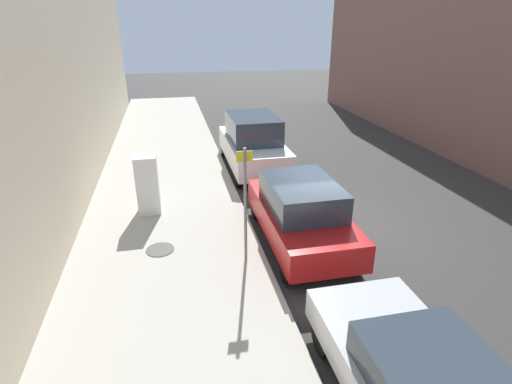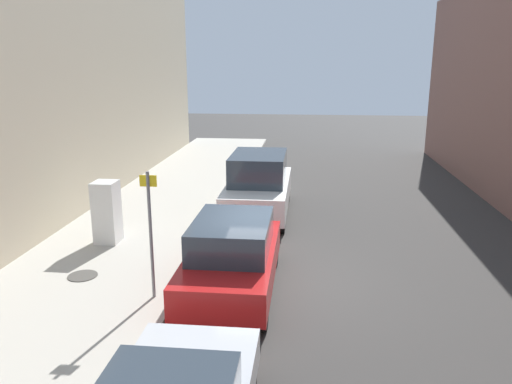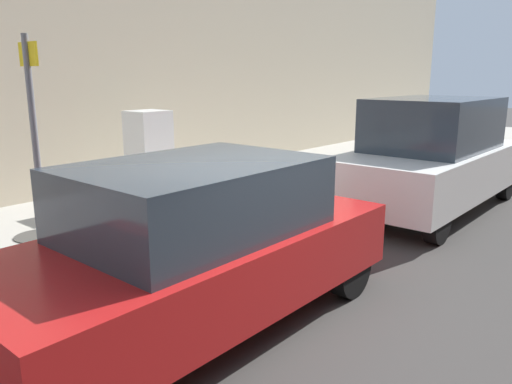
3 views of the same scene
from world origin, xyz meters
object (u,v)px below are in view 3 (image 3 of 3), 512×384
parked_suv_red (197,245)px  parked_van_white (432,156)px  discarded_refrigerator (150,158)px  street_sign_post (37,156)px

parked_suv_red → parked_van_white: size_ratio=0.90×
parked_suv_red → parked_van_white: bearing=90.0°
parked_suv_red → discarded_refrigerator: bearing=148.0°
parked_suv_red → parked_van_white: (-0.00, 6.03, 0.17)m
discarded_refrigerator → street_sign_post: (2.32, -3.23, 0.68)m
street_sign_post → parked_suv_red: size_ratio=0.63×
discarded_refrigerator → street_sign_post: 4.03m
discarded_refrigerator → parked_van_white: size_ratio=0.36×
discarded_refrigerator → parked_suv_red: discarded_refrigerator is taller
discarded_refrigerator → street_sign_post: size_ratio=0.63×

